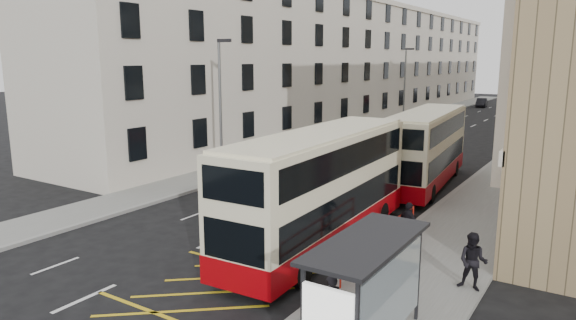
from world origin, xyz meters
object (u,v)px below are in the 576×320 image
Objects in this scene: car_dark at (481,103)px; double_decker_rear at (426,148)px; street_lamp_near at (221,102)px; pedestrian_near at (331,304)px; car_silver at (440,113)px; car_red at (531,107)px; white_van at (402,126)px; double_decker_front at (321,189)px; street_lamp_far at (405,82)px; bus_shelter at (366,275)px; pedestrian_mid at (473,262)px; pedestrian_far at (408,224)px.

double_decker_rear is at bearing -88.90° from car_dark.
street_lamp_near reaches higher than pedestrian_near.
car_silver is 0.85× the size of car_red.
double_decker_rear reaches higher than car_silver.
car_red is at bearing -40.29° from car_dark.
pedestrian_near is 0.32× the size of white_van.
car_silver is (-9.29, 34.26, -1.50)m from double_decker_rear.
car_silver reaches higher than car_dark.
street_lamp_near is 0.72× the size of double_decker_front.
street_lamp_far is 0.72× the size of double_decker_front.
bus_shelter is 2.73× the size of pedestrian_near.
double_decker_rear reaches higher than pedestrian_mid.
street_lamp_near reaches higher than car_dark.
street_lamp_near reaches higher than car_red.
bus_shelter is 5.24m from pedestrian_mid.
pedestrian_far is 0.37× the size of car_red.
car_red is (-0.74, 58.90, -1.60)m from double_decker_front.
car_red reaches higher than car_dark.
pedestrian_far is (2.61, -9.95, -1.17)m from double_decker_rear.
car_silver is (-13.54, 51.76, -1.49)m from bus_shelter.
street_lamp_far is at bearing 102.04° from white_van.
double_decker_rear is 6.47× the size of pedestrian_far.
pedestrian_far is 0.42× the size of car_dark.
car_dark is at bearing 82.90° from white_van.
double_decker_rear is 35.53m from car_silver.
street_lamp_far is (-14.69, 42.39, 2.50)m from bus_shelter.
car_dark is at bearing -121.63° from pedestrian_near.
car_silver is 0.97× the size of car_dark.
car_dark is (-8.10, 63.54, -1.60)m from double_decker_front.
pedestrian_near is 0.35× the size of car_red.
car_silver is (-0.56, 14.44, -0.03)m from white_van.
pedestrian_near is at bearing -85.01° from double_decker_rear.
bus_shelter is 0.53× the size of street_lamp_far.
pedestrian_near is at bearing -72.08° from street_lamp_far.
bus_shelter is 2.55× the size of pedestrian_far.
double_decker_rear is 52.83m from car_dark.
street_lamp_far is 1.63× the size of white_van.
street_lamp_far reaches higher than car_dark.
street_lamp_near is at bearing -90.00° from street_lamp_far.
street_lamp_far is 27.11m from double_decker_rear.
street_lamp_near is (-14.69, 12.39, 2.50)m from bus_shelter.
white_van is 1.10× the size of car_red.
pedestrian_mid is at bearing -66.86° from street_lamp_far.
street_lamp_near is at bearing -111.85° from car_silver.
double_decker_rear is at bearing -48.33° from pedestrian_far.
white_van is (-11.86, 36.86, -0.25)m from pedestrian_near.
car_red is (-4.18, 64.53, -0.28)m from pedestrian_near.
pedestrian_mid is at bearing -13.06° from double_decker_front.
car_dark is at bearing -52.95° from pedestrian_far.
double_decker_front reaches higher than car_red.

